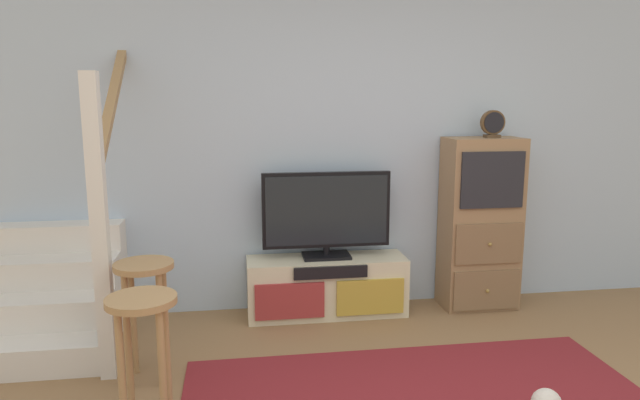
{
  "coord_description": "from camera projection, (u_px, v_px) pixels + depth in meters",
  "views": [
    {
      "loc": [
        -0.96,
        -1.92,
        1.66
      ],
      "look_at": [
        -0.43,
        1.64,
        1.0
      ],
      "focal_mm": 31.82,
      "sensor_mm": 36.0,
      "label": 1
    }
  ],
  "objects": [
    {
      "name": "desk_clock",
      "position": [
        493.0,
        124.0,
        4.31
      ],
      "size": [
        0.18,
        0.08,
        0.21
      ],
      "color": "#4C3823",
      "rests_on": "side_cabinet"
    },
    {
      "name": "side_cabinet",
      "position": [
        480.0,
        224.0,
        4.46
      ],
      "size": [
        0.58,
        0.38,
        1.35
      ],
      "color": "#93704C",
      "rests_on": "ground_plane"
    },
    {
      "name": "back_wall",
      "position": [
        359.0,
        137.0,
        4.46
      ],
      "size": [
        6.4,
        0.12,
        2.7
      ],
      "primitive_type": "cube",
      "color": "#A8BCD1",
      "rests_on": "ground_plane"
    },
    {
      "name": "bar_stool_near",
      "position": [
        143.0,
        333.0,
        2.75
      ],
      "size": [
        0.34,
        0.34,
        0.71
      ],
      "color": "#A37A4C",
      "rests_on": "ground_plane"
    },
    {
      "name": "bar_stool_far",
      "position": [
        145.0,
        294.0,
        3.28
      ],
      "size": [
        0.34,
        0.34,
        0.72
      ],
      "color": "#A37A4C",
      "rests_on": "ground_plane"
    },
    {
      "name": "staircase",
      "position": [
        60.0,
        279.0,
        4.06
      ],
      "size": [
        1.0,
        1.36,
        2.2
      ],
      "color": "silver",
      "rests_on": "ground_plane"
    },
    {
      "name": "media_console",
      "position": [
        327.0,
        286.0,
        4.36
      ],
      "size": [
        1.21,
        0.38,
        0.45
      ],
      "color": "beige",
      "rests_on": "ground_plane"
    },
    {
      "name": "television",
      "position": [
        326.0,
        213.0,
        4.28
      ],
      "size": [
        0.97,
        0.22,
        0.66
      ],
      "color": "black",
      "rests_on": "media_console"
    }
  ]
}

